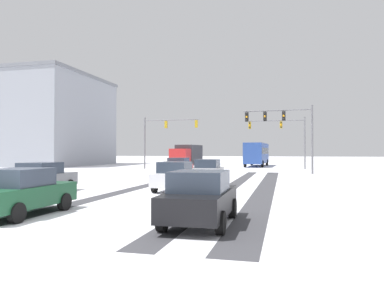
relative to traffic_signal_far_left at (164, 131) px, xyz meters
name	(u,v)px	position (x,y,z in m)	size (l,w,h in m)	color
ground_plane	(20,230)	(7.30, -34.56, -4.69)	(300.00, 300.00, 0.00)	white
wheel_track_left_lane	(233,186)	(11.38, -20.27, -4.69)	(0.90, 31.44, 0.01)	#424247
wheel_track_right_lane	(266,187)	(13.49, -20.27, -4.69)	(1.09, 31.44, 0.01)	#424247
wheel_track_center	(152,184)	(5.97, -20.27, -4.69)	(0.91, 31.44, 0.01)	#424247
sidewalk_kerb_right	(359,190)	(18.52, -21.70, -4.63)	(4.00, 31.44, 0.12)	white
traffic_signal_far_left	(164,131)	(0.00, 0.00, 0.00)	(7.19, 0.44, 6.50)	slate
traffic_signal_far_right	(284,132)	(14.59, 4.04, 0.00)	(7.24, 0.44, 6.50)	slate
traffic_signal_near_right	(284,124)	(14.56, -7.84, 0.11)	(6.45, 0.61, 6.50)	slate
car_red_lead	(179,167)	(5.28, -11.40, -3.88)	(1.84, 4.11, 1.62)	red
car_silver_second	(208,170)	(9.18, -17.28, -3.88)	(1.87, 4.12, 1.62)	#B7BABF
car_white_third	(175,176)	(8.63, -23.70, -3.88)	(1.86, 4.11, 1.62)	silver
car_grey_fourth	(42,178)	(2.15, -26.62, -3.88)	(1.85, 4.11, 1.62)	slate
car_dark_green_fifth	(22,192)	(5.78, -32.60, -3.88)	(1.86, 4.11, 1.62)	#194C2D
car_black_sixth	(200,197)	(12.08, -32.60, -3.88)	(1.87, 4.12, 1.62)	black
bus_oncoming	(257,153)	(10.72, 11.31, -2.70)	(3.03, 11.10, 3.38)	#284793
box_truck_delivery	(187,156)	(2.59, 1.71, -3.06)	(2.57, 7.50, 3.02)	red
office_building_far_left_block	(25,121)	(-26.19, 7.38, 2.37)	(23.90, 18.56, 14.11)	#9399A3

